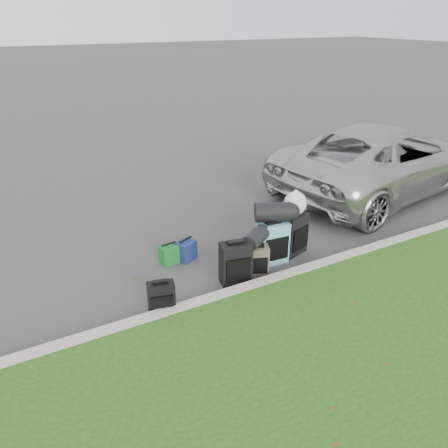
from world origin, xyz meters
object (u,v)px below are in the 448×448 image
suitcase_small_black (161,298)px  tote_green (169,255)px  tote_navy (186,250)px  suitcase_teal (272,243)px  suitcase_large_black_right (293,234)px  suitcase_large_black_left (236,263)px  suitcase_olive (257,261)px  suv (384,159)px

suitcase_small_black → tote_green: suitcase_small_black is taller
tote_green → tote_navy: (0.29, -0.02, 0.01)m
suitcase_teal → suitcase_large_black_right: bearing=15.5°
suitcase_teal → tote_green: 1.66m
tote_green → tote_navy: tote_navy is taller
suitcase_large_black_left → suitcase_small_black: bearing=-160.7°
suitcase_olive → tote_green: bearing=160.3°
suitcase_teal → tote_navy: (-1.19, 0.73, -0.18)m
suv → suitcase_teal: bearing=101.6°
tote_navy → tote_green: bearing=152.0°
suitcase_teal → tote_navy: bearing=153.5°
suitcase_olive → tote_navy: (-0.77, 0.93, -0.08)m
suitcase_olive → tote_green: 1.43m
tote_green → suitcase_teal: bearing=-33.2°
suv → tote_green: (-5.40, -0.71, -0.60)m
suitcase_large_black_left → suitcase_large_black_right: size_ratio=0.92×
suitcase_olive → tote_green: suitcase_olive is taller
suitcase_teal → tote_green: size_ratio=2.24×
suitcase_small_black → suitcase_large_black_left: suitcase_large_black_left is taller
suitcase_small_black → suitcase_teal: suitcase_teal is taller
suv → tote_green: bearing=88.7°
suv → suitcase_teal: 4.21m
suitcase_large_black_left → tote_navy: 1.05m
suitcase_small_black → suitcase_olive: bearing=21.4°
suv → tote_navy: size_ratio=16.80×
suitcase_olive → tote_navy: 1.21m
suitcase_small_black → suitcase_olive: 1.65m
suv → suitcase_olive: suv is taller
suv → suitcase_large_black_left: bearing=100.9°
suv → suitcase_large_black_right: 3.73m
suitcase_olive → suitcase_large_black_right: (0.89, 0.29, 0.11)m
suitcase_large_black_left → suitcase_olive: size_ratio=1.36×
suitcase_small_black → suitcase_large_black_right: (2.52, 0.50, 0.12)m
suitcase_olive → suitcase_large_black_right: bearing=40.3°
suitcase_large_black_left → tote_navy: bearing=122.5°
tote_green → suitcase_olive: bearing=-48.2°
suitcase_teal → suitcase_large_black_right: size_ratio=0.98×
suitcase_teal → tote_navy: size_ratio=2.13×
suitcase_olive → tote_navy: suitcase_olive is taller
suitcase_large_black_left → suitcase_large_black_right: (1.29, 0.33, 0.03)m
suitcase_large_black_left → tote_green: (-0.66, 0.99, -0.17)m
suitcase_olive → tote_green: size_ratio=1.55×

